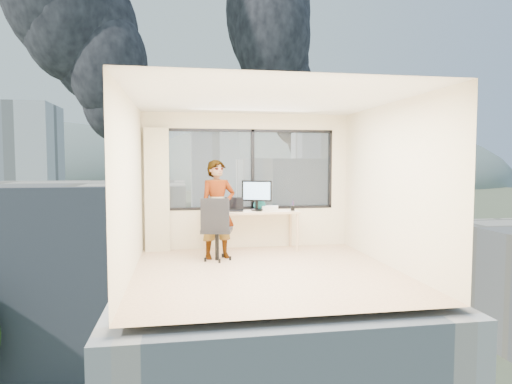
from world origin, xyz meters
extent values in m
cube|color=beige|center=(0.00, 0.00, 0.00)|extent=(4.00, 4.00, 0.01)
cube|color=white|center=(0.00, 0.00, 2.60)|extent=(4.00, 4.00, 0.01)
cube|color=beige|center=(0.00, -2.00, 1.30)|extent=(4.00, 0.01, 2.60)
cube|color=beige|center=(-2.00, 0.00, 1.30)|extent=(0.01, 4.00, 2.60)
cube|color=beige|center=(2.00, 0.00, 1.30)|extent=(0.01, 4.00, 2.60)
cube|color=#EEEABA|center=(-1.72, 1.88, 1.15)|extent=(0.45, 0.14, 2.30)
cube|color=#D6B490|center=(0.00, 1.66, 0.38)|extent=(1.80, 0.60, 0.75)
imported|color=#2D2D33|center=(-0.66, 1.09, 0.85)|extent=(0.70, 0.54, 1.70)
cube|color=white|center=(0.42, 1.85, 0.79)|extent=(0.36, 0.32, 0.07)
cube|color=black|center=(0.14, 1.54, 0.76)|extent=(0.10, 0.07, 0.01)
cylinder|color=black|center=(0.80, 1.57, 0.80)|extent=(0.08, 0.08, 0.10)
ellipsoid|color=#0D4D4F|center=(0.21, 1.83, 0.84)|extent=(0.26, 0.17, 0.19)
cube|color=#515B3D|center=(0.00, 120.00, -14.00)|extent=(400.00, 400.00, 0.04)
cube|color=beige|center=(-9.00, 30.00, -7.00)|extent=(16.00, 12.00, 14.00)
cube|color=white|center=(12.00, 38.00, -6.00)|extent=(14.00, 13.00, 16.00)
cube|color=silver|center=(-35.00, 95.00, 0.00)|extent=(14.00, 14.00, 28.00)
cube|color=silver|center=(8.00, 120.00, 1.00)|extent=(13.00, 13.00, 30.00)
cube|color=silver|center=(45.00, 140.00, -1.00)|extent=(15.00, 15.00, 26.00)
cube|color=silver|center=(-60.00, 150.00, -3.00)|extent=(16.00, 14.00, 22.00)
ellipsoid|color=slate|center=(-120.00, 320.00, -14.00)|extent=(288.00, 216.00, 90.00)
ellipsoid|color=slate|center=(100.00, 320.00, -14.00)|extent=(300.00, 220.00, 96.00)
camera|label=1|loc=(-1.27, -6.49, 1.66)|focal=30.91mm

